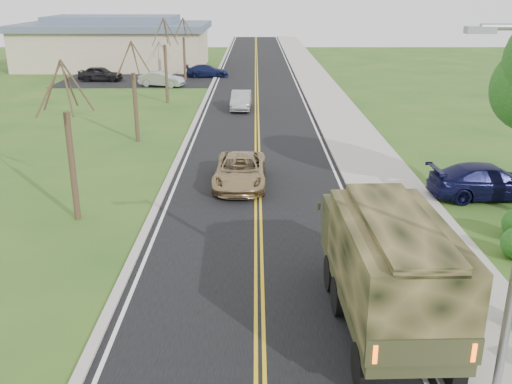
{
  "coord_description": "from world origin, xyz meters",
  "views": [
    {
      "loc": [
        -0.11,
        -10.5,
        8.39
      ],
      "look_at": [
        -0.09,
        8.04,
        1.8
      ],
      "focal_mm": 40.0,
      "sensor_mm": 36.0,
      "label": 1
    }
  ],
  "objects_px": {
    "suv_champagne": "(240,171)",
    "pickup_navy": "(488,181)",
    "military_truck": "(387,262)",
    "sedan_silver": "(241,100)"
  },
  "relations": [
    {
      "from": "suv_champagne",
      "to": "pickup_navy",
      "type": "distance_m",
      "value": 10.7
    },
    {
      "from": "sedan_silver",
      "to": "pickup_navy",
      "type": "xyz_separation_m",
      "value": [
        10.94,
        -19.09,
        0.06
      ]
    },
    {
      "from": "suv_champagne",
      "to": "sedan_silver",
      "type": "relative_size",
      "value": 1.22
    },
    {
      "from": "sedan_silver",
      "to": "military_truck",
      "type": "bearing_deg",
      "value": -79.9
    },
    {
      "from": "suv_champagne",
      "to": "pickup_navy",
      "type": "relative_size",
      "value": 0.99
    },
    {
      "from": "military_truck",
      "to": "pickup_navy",
      "type": "relative_size",
      "value": 1.36
    },
    {
      "from": "suv_champagne",
      "to": "military_truck",
      "type": "bearing_deg",
      "value": -69.84
    },
    {
      "from": "military_truck",
      "to": "pickup_navy",
      "type": "bearing_deg",
      "value": 54.99
    },
    {
      "from": "suv_champagne",
      "to": "pickup_navy",
      "type": "bearing_deg",
      "value": -7.79
    },
    {
      "from": "military_truck",
      "to": "suv_champagne",
      "type": "xyz_separation_m",
      "value": [
        -4.01,
        11.64,
        -1.24
      ]
    }
  ]
}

